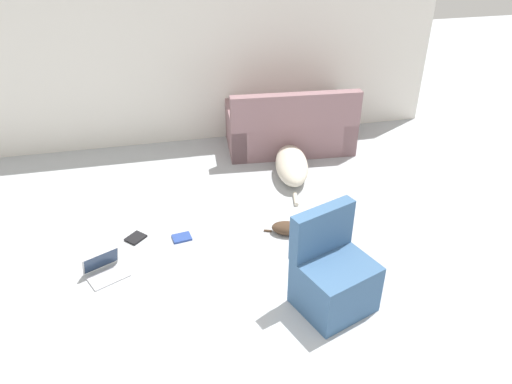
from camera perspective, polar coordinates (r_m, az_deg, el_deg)
ground_plane at (r=4.06m, az=-2.79°, el=-19.80°), size 20.00×20.00×0.00m
wall_back at (r=6.88m, az=-9.22°, el=15.48°), size 7.28×0.06×2.54m
couch at (r=6.93m, az=3.89°, el=7.28°), size 1.75×1.00×0.92m
dog at (r=6.36m, az=4.03°, el=3.43°), size 0.58×1.41×0.29m
cat at (r=5.30m, az=3.88°, el=-4.19°), size 0.49×0.29×0.13m
laptop_open at (r=5.00m, az=-16.98°, el=-8.24°), size 0.45×0.42×0.22m
book_blue at (r=5.30m, az=-8.48°, el=-5.17°), size 0.21×0.17×0.02m
book_black at (r=5.39m, az=-13.59°, el=-5.13°), size 0.24×0.24×0.02m
side_chair at (r=4.38m, az=8.75°, el=-9.47°), size 0.76×0.73×0.91m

